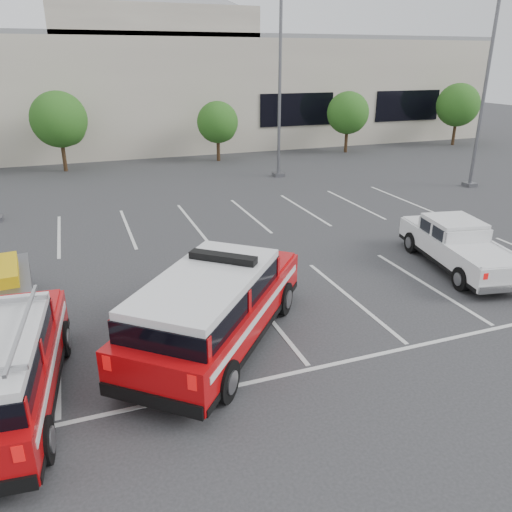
{
  "coord_description": "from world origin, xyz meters",
  "views": [
    {
      "loc": [
        -4.47,
        -11.42,
        6.56
      ],
      "look_at": [
        0.32,
        1.68,
        1.05
      ],
      "focal_mm": 35.0,
      "sensor_mm": 36.0,
      "label": 1
    }
  ],
  "objects": [
    {
      "name": "stall_markings",
      "position": [
        0.0,
        4.5,
        0.01
      ],
      "size": [
        23.0,
        15.0,
        0.01
      ],
      "primitive_type": "cube",
      "color": "silver",
      "rests_on": "ground"
    },
    {
      "name": "light_pole_mid",
      "position": [
        7.0,
        16.0,
        5.19
      ],
      "size": [
        0.9,
        0.6,
        10.24
      ],
      "color": "#59595E",
      "rests_on": "ground"
    },
    {
      "name": "ground",
      "position": [
        0.0,
        0.0,
        0.0
      ],
      "size": [
        120.0,
        120.0,
        0.0
      ],
      "primitive_type": "plane",
      "color": "#2D2D30",
      "rests_on": "ground"
    },
    {
      "name": "fire_chief_suv",
      "position": [
        -1.73,
        -1.08,
        0.9
      ],
      "size": [
        5.78,
        6.26,
        2.2
      ],
      "rotation": [
        0.0,
        0.0,
        -0.7
      ],
      "color": "#AF080B",
      "rests_on": "ground"
    },
    {
      "name": "tree_far_right",
      "position": [
        25.09,
        22.05,
        3.04
      ],
      "size": [
        3.37,
        3.37,
        4.85
      ],
      "color": "#3F2B19",
      "rests_on": "ground"
    },
    {
      "name": "tree_right",
      "position": [
        15.09,
        22.05,
        2.77
      ],
      "size": [
        3.07,
        3.07,
        4.42
      ],
      "color": "#3F2B19",
      "rests_on": "ground"
    },
    {
      "name": "light_pole_right",
      "position": [
        16.0,
        10.0,
        5.19
      ],
      "size": [
        0.9,
        0.6,
        10.24
      ],
      "color": "#59595E",
      "rests_on": "ground"
    },
    {
      "name": "white_pickup",
      "position": [
        7.22,
        0.89,
        0.63
      ],
      "size": [
        2.65,
        5.37,
        1.58
      ],
      "rotation": [
        0.0,
        0.0,
        -0.18
      ],
      "color": "silver",
      "rests_on": "ground"
    },
    {
      "name": "tree_mid_right",
      "position": [
        5.09,
        22.05,
        2.5
      ],
      "size": [
        2.77,
        2.77,
        3.99
      ],
      "color": "#3F2B19",
      "rests_on": "ground"
    },
    {
      "name": "convention_building",
      "position": [
        0.18,
        31.86,
        4.72
      ],
      "size": [
        60.0,
        16.99,
        13.2
      ],
      "color": "beige",
      "rests_on": "ground"
    },
    {
      "name": "tree_mid_left",
      "position": [
        -4.91,
        22.05,
        3.04
      ],
      "size": [
        3.37,
        3.37,
        4.85
      ],
      "color": "#3F2B19",
      "rests_on": "ground"
    }
  ]
}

